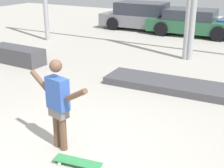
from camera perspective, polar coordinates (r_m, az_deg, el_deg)
The scene contains 7 objects.
ground_plane at distance 5.51m, azimuth -7.95°, elevation -12.88°, with size 36.00×36.00×0.00m, color #B2ADA3.
skateboarder at distance 5.34m, azimuth -9.85°, elevation -3.11°, with size 1.41×0.41×1.63m.
skateboard at distance 5.23m, azimuth -6.34°, elevation -13.98°, with size 0.84×0.34×0.08m.
grind_box at distance 10.92m, azimuth -17.03°, elevation 5.08°, with size 2.03×0.68×0.54m, color #47474C.
manual_pad at distance 8.44m, azimuth 9.75°, elevation 0.01°, with size 3.24×1.04×0.19m, color #47474C.
parked_car_grey at distance 16.35m, azimuth 5.81°, elevation 12.16°, with size 4.47×2.01×1.37m.
parked_car_green at distance 15.37m, azimuth 14.49°, elevation 10.85°, with size 4.20×2.09×1.20m.
Camera 1 is at (2.88, -3.59, 3.02)m, focal length 50.00 mm.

